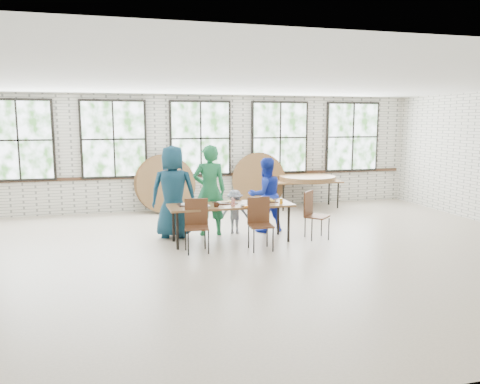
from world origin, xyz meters
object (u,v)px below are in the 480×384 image
(chair_near_left, at_px, (197,221))
(storage_table, at_px, (307,183))
(chair_near_right, at_px, (260,219))
(dining_table, at_px, (231,207))

(chair_near_left, distance_m, storage_table, 4.96)
(chair_near_left, relative_size, chair_near_right, 1.00)
(chair_near_right, bearing_deg, chair_near_left, 176.79)
(dining_table, relative_size, chair_near_right, 2.54)
(dining_table, height_order, chair_near_left, chair_near_left)
(dining_table, distance_m, chair_near_left, 0.90)
(chair_near_left, relative_size, storage_table, 0.52)
(chair_near_right, distance_m, storage_table, 4.32)
(dining_table, bearing_deg, chair_near_right, -58.22)
(chair_near_left, bearing_deg, chair_near_right, 1.44)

